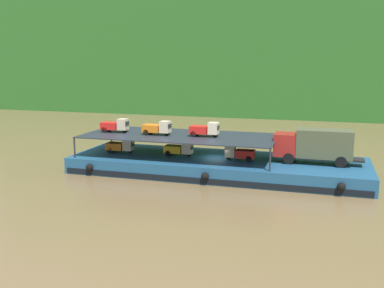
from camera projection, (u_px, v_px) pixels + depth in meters
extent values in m
plane|color=brown|center=(217.00, 173.00, 42.51)|extent=(400.00, 400.00, 0.00)
cube|color=#286023|center=(282.00, 30.00, 92.95)|extent=(123.48, 32.69, 33.45)
cube|color=navy|center=(217.00, 166.00, 42.37)|extent=(27.76, 8.61, 1.50)
cube|color=black|center=(206.00, 181.00, 38.37)|extent=(27.20, 0.06, 0.50)
sphere|color=black|center=(89.00, 167.00, 41.24)|extent=(0.68, 0.68, 0.68)
sphere|color=black|center=(205.00, 176.00, 38.11)|extent=(0.68, 0.68, 0.68)
sphere|color=black|center=(341.00, 187.00, 34.98)|extent=(0.68, 0.68, 0.68)
cube|color=maroon|center=(286.00, 144.00, 40.47)|extent=(2.03, 2.21, 2.00)
cube|color=#192833|center=(274.00, 140.00, 40.71)|extent=(0.08, 1.84, 0.60)
cube|color=#474C33|center=(325.00, 144.00, 39.43)|extent=(4.83, 2.36, 2.50)
cube|color=black|center=(324.00, 158.00, 39.67)|extent=(6.82, 1.47, 0.20)
cylinder|color=black|center=(291.00, 154.00, 41.51)|extent=(1.00, 0.29, 1.00)
cylinder|color=black|center=(289.00, 159.00, 39.61)|extent=(1.00, 0.29, 1.00)
cylinder|color=black|center=(341.00, 157.00, 40.20)|extent=(1.00, 0.29, 1.00)
cylinder|color=black|center=(341.00, 162.00, 38.31)|extent=(1.00, 0.29, 1.00)
cylinder|color=#232833|center=(279.00, 143.00, 44.12)|extent=(0.16, 0.16, 2.00)
cylinder|color=#232833|center=(270.00, 160.00, 36.92)|extent=(0.16, 0.16, 2.00)
cylinder|color=#232833|center=(111.00, 135.00, 49.31)|extent=(0.16, 0.16, 2.00)
cylinder|color=#232833|center=(75.00, 147.00, 42.11)|extent=(0.16, 0.16, 2.00)
cube|color=#232833|center=(179.00, 136.00, 42.94)|extent=(18.56, 7.81, 0.10)
cube|color=orange|center=(115.00, 146.00, 44.67)|extent=(1.74, 1.26, 0.70)
cube|color=beige|center=(128.00, 145.00, 44.28)|extent=(0.93, 1.03, 1.10)
cube|color=#19232D|center=(133.00, 144.00, 44.14)|extent=(0.07, 0.85, 0.38)
cylinder|color=black|center=(130.00, 150.00, 44.35)|extent=(0.56, 0.16, 0.56)
cylinder|color=black|center=(110.00, 150.00, 44.33)|extent=(0.56, 0.16, 0.56)
cylinder|color=black|center=(114.00, 148.00, 45.33)|extent=(0.56, 0.16, 0.56)
cube|color=gold|center=(174.00, 149.00, 43.19)|extent=(1.71, 1.22, 0.70)
cube|color=beige|center=(187.00, 148.00, 42.74)|extent=(0.91, 1.01, 1.10)
cube|color=#19232D|center=(192.00, 147.00, 42.58)|extent=(0.05, 0.85, 0.38)
cylinder|color=black|center=(189.00, 154.00, 42.80)|extent=(0.56, 0.15, 0.56)
cylinder|color=black|center=(168.00, 153.00, 42.87)|extent=(0.56, 0.15, 0.56)
cylinder|color=black|center=(172.00, 151.00, 43.87)|extent=(0.56, 0.15, 0.56)
cube|color=red|center=(245.00, 154.00, 41.01)|extent=(1.71, 1.21, 0.70)
cube|color=#C6B793|center=(231.00, 151.00, 41.36)|extent=(0.90, 1.00, 1.10)
cube|color=#19232D|center=(226.00, 149.00, 41.47)|extent=(0.04, 0.85, 0.38)
cylinder|color=black|center=(229.00, 156.00, 41.51)|extent=(0.56, 0.14, 0.56)
cylinder|color=black|center=(251.00, 157.00, 41.46)|extent=(0.56, 0.14, 0.56)
cylinder|color=black|center=(249.00, 159.00, 40.47)|extent=(0.56, 0.14, 0.56)
cube|color=red|center=(110.00, 126.00, 44.75)|extent=(1.71, 1.22, 0.70)
cube|color=#C6B793|center=(123.00, 124.00, 44.33)|extent=(0.91, 1.01, 1.10)
cube|color=#19232D|center=(127.00, 123.00, 44.18)|extent=(0.05, 0.85, 0.38)
cylinder|color=black|center=(124.00, 130.00, 44.39)|extent=(0.56, 0.15, 0.56)
cylinder|color=black|center=(104.00, 130.00, 44.42)|extent=(0.56, 0.15, 0.56)
cylinder|color=black|center=(109.00, 128.00, 45.42)|extent=(0.56, 0.15, 0.56)
cube|color=orange|center=(152.00, 128.00, 43.14)|extent=(1.76, 1.28, 0.70)
cube|color=beige|center=(165.00, 127.00, 42.65)|extent=(0.95, 1.04, 1.10)
cube|color=#19232D|center=(170.00, 126.00, 42.47)|extent=(0.08, 0.85, 0.38)
cylinder|color=black|center=(167.00, 133.00, 42.70)|extent=(0.57, 0.17, 0.56)
cylinder|color=black|center=(146.00, 132.00, 42.85)|extent=(0.57, 0.17, 0.56)
cylinder|color=black|center=(151.00, 131.00, 43.83)|extent=(0.57, 0.17, 0.56)
cube|color=red|center=(199.00, 130.00, 42.20)|extent=(1.71, 1.21, 0.70)
cube|color=beige|center=(213.00, 128.00, 41.76)|extent=(0.91, 1.01, 1.10)
cube|color=#19232D|center=(218.00, 127.00, 41.61)|extent=(0.05, 0.85, 0.38)
cylinder|color=black|center=(215.00, 134.00, 41.82)|extent=(0.56, 0.14, 0.56)
cylinder|color=black|center=(194.00, 134.00, 41.89)|extent=(0.56, 0.14, 0.56)
cylinder|color=black|center=(197.00, 132.00, 42.88)|extent=(0.56, 0.14, 0.56)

